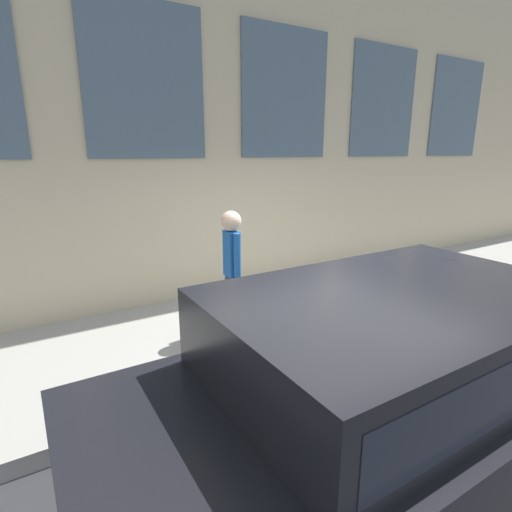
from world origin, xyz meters
name	(u,v)px	position (x,y,z in m)	size (l,w,h in m)	color
ground_plane	(328,368)	(0.00, 0.00, 0.00)	(80.00, 80.00, 0.00)	#2D2D30
sidewalk	(267,322)	(1.30, 0.00, 0.09)	(2.60, 60.00, 0.17)	#9E9B93
building_facade	(217,78)	(2.75, 0.00, 3.53)	(0.33, 40.00, 7.06)	#C6B793
fire_hydrant	(281,310)	(0.60, 0.26, 0.57)	(0.36, 0.47, 0.78)	gray
person	(232,261)	(1.13, 0.65, 1.12)	(0.38, 0.25, 1.58)	navy
parked_truck_charcoal_near	(387,375)	(-1.43, 0.74, 0.89)	(1.87, 4.21, 1.53)	black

